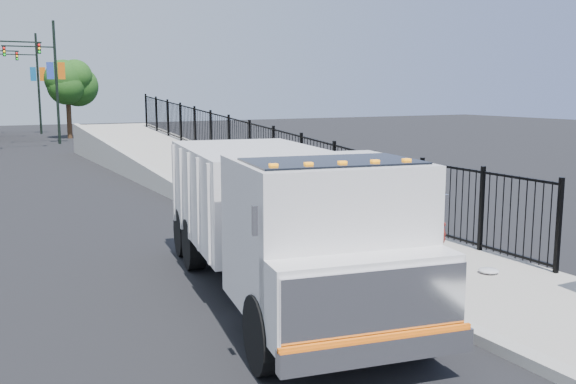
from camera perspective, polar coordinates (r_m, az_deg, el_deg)
name	(u,v)px	position (r m, az deg, el deg)	size (l,w,h in m)	color
ground	(343,277)	(12.58, 4.94, -7.58)	(120.00, 120.00, 0.00)	black
sidewalk	(493,288)	(12.27, 17.80, -8.13)	(3.55, 12.00, 0.12)	#9E998E
curb	(409,304)	(11.02, 10.70, -9.72)	(0.30, 12.00, 0.16)	#ADAAA3
ramp	(180,175)	(27.74, -9.55, 1.53)	(3.95, 24.00, 1.70)	#9E998E
iron_fence	(250,161)	(24.45, -3.42, 2.76)	(0.10, 28.00, 1.80)	black
truck	(281,214)	(10.91, -0.65, -1.94)	(3.78, 8.17, 2.69)	black
worker	(433,230)	(11.77, 12.74, -3.34)	(0.72, 0.48, 1.99)	maroon
debris	(489,271)	(12.97, 17.41, -6.68)	(0.39, 0.39, 0.10)	silver
light_pole_1	(51,77)	(45.23, -20.29, 9.53)	(3.77, 0.22, 8.00)	black
light_pole_3	(34,80)	(55.92, -21.64, 9.28)	(3.78, 0.22, 8.00)	black
tree_1	(67,84)	(50.26, -19.03, 9.04)	(2.76, 2.76, 5.38)	#382314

